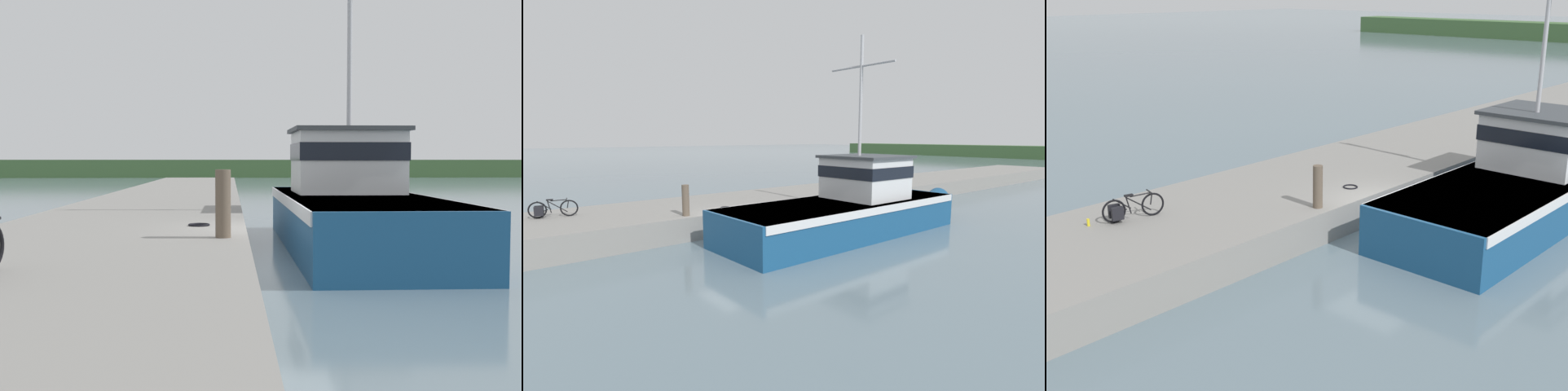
{
  "view_description": "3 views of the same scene",
  "coord_description": "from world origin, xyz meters",
  "views": [
    {
      "loc": [
        -0.99,
        -13.86,
        2.46
      ],
      "look_at": [
        -0.29,
        0.88,
        1.65
      ],
      "focal_mm": 45.0,
      "sensor_mm": 36.0,
      "label": 1
    },
    {
      "loc": [
        14.04,
        -9.0,
        4.2
      ],
      "look_at": [
        0.9,
        1.9,
        1.73
      ],
      "focal_mm": 28.0,
      "sensor_mm": 36.0,
      "label": 2
    },
    {
      "loc": [
        11.0,
        -15.32,
        7.19
      ],
      "look_at": [
        -1.46,
        -1.74,
        1.31
      ],
      "focal_mm": 45.0,
      "sensor_mm": 36.0,
      "label": 3
    }
  ],
  "objects": [
    {
      "name": "fishing_boat_main",
      "position": [
        2.44,
        4.45,
        1.18
      ],
      "size": [
        3.89,
        13.42,
        8.44
      ],
      "rotation": [
        0.0,
        0.0,
        -0.0
      ],
      "color": "navy",
      "rests_on": "ground_plane"
    },
    {
      "name": "mooring_post",
      "position": [
        -1.12,
        -1.65,
        1.64
      ],
      "size": [
        0.29,
        0.29,
        1.28
      ],
      "primitive_type": "cylinder",
      "color": "brown",
      "rests_on": "dock_pier"
    },
    {
      "name": "water_bottle_by_bike",
      "position": [
        -4.67,
        -7.05,
        1.1
      ],
      "size": [
        0.08,
        0.08,
        0.21
      ],
      "primitive_type": "cylinder",
      "color": "yellow",
      "rests_on": "dock_pier"
    },
    {
      "name": "ground_plane",
      "position": [
        0.0,
        0.0,
        0.0
      ],
      "size": [
        320.0,
        320.0,
        0.0
      ],
      "primitive_type": "plane",
      "color": "slate"
    },
    {
      "name": "hose_coil",
      "position": [
        -1.68,
        0.58,
        1.02
      ],
      "size": [
        0.48,
        0.48,
        0.04
      ],
      "primitive_type": "torus",
      "color": "black",
      "rests_on": "dock_pier"
    },
    {
      "name": "bicycle_touring",
      "position": [
        -4.27,
        -6.05,
        1.34
      ],
      "size": [
        0.68,
        1.75,
        0.74
      ],
      "rotation": [
        0.0,
        0.0,
        -0.23
      ],
      "color": "black",
      "rests_on": "dock_pier"
    },
    {
      "name": "dock_pier",
      "position": [
        -3.45,
        0.0,
        0.5
      ],
      "size": [
        5.6,
        80.0,
        1.0
      ],
      "primitive_type": "cube",
      "color": "gray",
      "rests_on": "ground_plane"
    }
  ]
}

